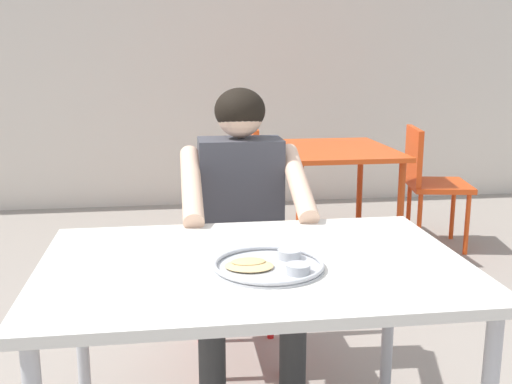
# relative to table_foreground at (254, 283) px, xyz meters

# --- Properties ---
(back_wall) EXTENTS (12.00, 0.12, 3.40)m
(back_wall) POSITION_rel_table_foreground_xyz_m (-0.08, 3.78, 1.03)
(back_wall) COLOR silver
(back_wall) RESTS_ON ground
(table_foreground) EXTENTS (1.24, 0.85, 0.74)m
(table_foreground) POSITION_rel_table_foreground_xyz_m (0.00, 0.00, 0.00)
(table_foreground) COLOR silver
(table_foreground) RESTS_ON ground
(thali_tray) EXTENTS (0.32, 0.32, 0.03)m
(thali_tray) POSITION_rel_table_foreground_xyz_m (0.04, -0.07, 0.08)
(thali_tray) COLOR #B7BABF
(thali_tray) RESTS_ON table_foreground
(chair_foreground) EXTENTS (0.42, 0.44, 0.84)m
(chair_foreground) POSITION_rel_table_foreground_xyz_m (0.05, 0.89, -0.18)
(chair_foreground) COLOR red
(chair_foreground) RESTS_ON ground
(diner_foreground) EXTENTS (0.49, 0.55, 1.20)m
(diner_foreground) POSITION_rel_table_foreground_xyz_m (0.05, 0.67, 0.05)
(diner_foreground) COLOR #343434
(diner_foreground) RESTS_ON ground
(table_background_red) EXTENTS (0.77, 0.96, 0.71)m
(table_background_red) POSITION_rel_table_foreground_xyz_m (0.86, 2.29, -0.04)
(table_background_red) COLOR #E04C19
(table_background_red) RESTS_ON ground
(chair_red_left) EXTENTS (0.47, 0.42, 0.86)m
(chair_red_left) POSITION_rel_table_foreground_xyz_m (0.20, 2.25, -0.18)
(chair_red_left) COLOR #DF4C1A
(chair_red_left) RESTS_ON ground
(chair_red_right) EXTENTS (0.47, 0.51, 0.84)m
(chair_red_right) POSITION_rel_table_foreground_xyz_m (1.53, 2.26, -0.17)
(chair_red_right) COLOR #D84517
(chair_red_right) RESTS_ON ground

